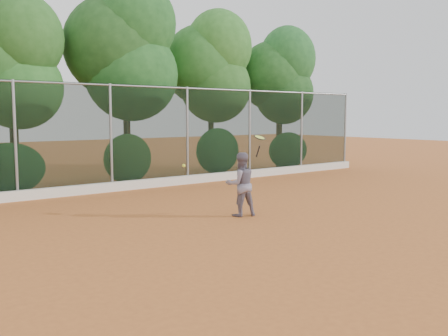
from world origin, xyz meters
TOP-DOWN VIEW (x-y plane):
  - ground at (0.00, 0.00)m, footprint 80.00×80.00m
  - concrete_curb at (0.00, 6.82)m, footprint 24.00×0.20m
  - tennis_player at (0.66, 1.19)m, footprint 0.91×0.80m
  - chainlink_fence at (-0.00, 7.00)m, footprint 24.09×0.09m
  - foliage_backdrop at (-0.55, 8.98)m, footprint 23.70×3.63m
  - tennis_racket at (1.14, 1.03)m, footprint 0.32×0.30m
  - tennis_ball_in_flight at (-1.32, 0.71)m, footprint 0.07×0.07m

SIDE VIEW (x-z plane):
  - ground at x=0.00m, z-range 0.00..0.00m
  - concrete_curb at x=0.00m, z-range 0.00..0.30m
  - tennis_player at x=0.66m, z-range 0.00..1.57m
  - tennis_ball_in_flight at x=-1.32m, z-range 1.38..1.45m
  - chainlink_fence at x=0.00m, z-range 0.11..3.61m
  - tennis_racket at x=1.14m, z-range 1.61..2.17m
  - foliage_backdrop at x=-0.55m, z-range 0.63..8.18m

